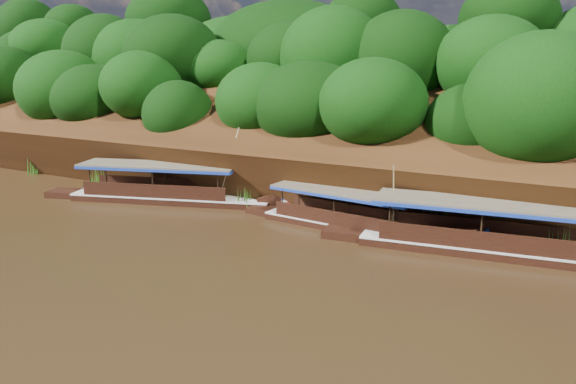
# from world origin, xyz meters

# --- Properties ---
(ground) EXTENTS (160.00, 160.00, 0.00)m
(ground) POSITION_xyz_m (0.00, 0.00, 0.00)
(ground) COLOR black
(ground) RESTS_ON ground
(riverbank) EXTENTS (120.00, 30.06, 19.40)m
(riverbank) POSITION_xyz_m (-0.01, 22.73, 1.89)
(riverbank) COLOR #321B0B
(riverbank) RESTS_ON ground
(boat_0) EXTENTS (16.54, 4.39, 6.10)m
(boat_0) POSITION_xyz_m (10.50, 7.74, 0.60)
(boat_0) COLOR black
(boat_0) RESTS_ON ground
(boat_1) EXTENTS (13.12, 3.16, 4.73)m
(boat_1) POSITION_xyz_m (2.23, 7.87, 0.51)
(boat_1) COLOR black
(boat_1) RESTS_ON ground
(boat_2) EXTENTS (16.46, 7.04, 5.72)m
(boat_2) POSITION_xyz_m (-10.98, 8.18, 0.59)
(boat_2) COLOR black
(boat_2) RESTS_ON ground
(reeds) EXTENTS (50.02, 2.39, 2.03)m
(reeds) POSITION_xyz_m (-3.48, 9.40, 0.91)
(reeds) COLOR #306519
(reeds) RESTS_ON ground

